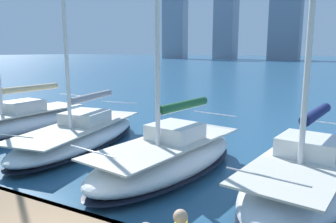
{
  "coord_description": "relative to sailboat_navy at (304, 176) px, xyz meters",
  "views": [
    {
      "loc": [
        -4.99,
        4.1,
        4.39
      ],
      "look_at": [
        0.49,
        -6.26,
        2.2
      ],
      "focal_mm": 35.0,
      "sensor_mm": 36.0,
      "label": 1
    }
  ],
  "objects": [
    {
      "name": "sailboat_navy",
      "position": [
        0.0,
        0.0,
        0.0
      ],
      "size": [
        3.83,
        7.42,
        12.88
      ],
      "color": "silver",
      "rests_on": "ground"
    },
    {
      "name": "sailboat_forest",
      "position": [
        4.5,
        -0.0,
        -0.06
      ],
      "size": [
        3.96,
        7.75,
        11.15
      ],
      "color": "white",
      "rests_on": "ground"
    },
    {
      "name": "sailboat_grey",
      "position": [
        9.72,
        -1.16,
        -0.15
      ],
      "size": [
        4.13,
        8.94,
        11.45
      ],
      "color": "silver",
      "rests_on": "ground"
    },
    {
      "name": "sailboat_tan",
      "position": [
        14.18,
        -1.17,
        -0.07
      ],
      "size": [
        3.3,
        8.74,
        11.6
      ],
      "color": "silver",
      "rests_on": "ground"
    },
    {
      "name": "city_skyline",
      "position": [
        3.97,
        -156.75,
        20.99
      ],
      "size": [
        165.42,
        20.73,
        54.46
      ],
      "color": "gray",
      "rests_on": "ground"
    }
  ]
}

